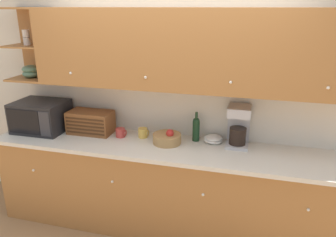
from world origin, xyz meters
The scene contains 13 objects.
ground_plane centered at (0.00, 0.00, 0.00)m, with size 24.00×24.00×0.00m, color #9E754C.
wall_back centered at (0.00, 0.03, 1.30)m, with size 5.85×0.06×2.60m.
counter_unit centered at (0.00, -0.32, 0.47)m, with size 3.47×0.66×0.93m.
backsplash_panel centered at (0.00, -0.01, 1.20)m, with size 3.45×0.01×0.54m.
upper_cabinets centered at (0.17, -0.18, 1.83)m, with size 3.45×0.39×0.73m.
microwave centered at (-1.40, -0.27, 1.09)m, with size 0.53×0.43×0.32m.
bread_box centered at (-0.85, -0.20, 1.05)m, with size 0.46×0.26×0.24m.
mug centered at (-0.50, -0.23, 0.97)m, with size 0.11×0.10×0.09m.
mug_blue_second centered at (-0.28, -0.18, 0.98)m, with size 0.11×0.09×0.10m.
fruit_basket centered at (0.00, -0.26, 0.98)m, with size 0.28×0.28×0.15m.
wine_bottle centered at (0.26, -0.12, 1.06)m, with size 0.07×0.07×0.30m.
bowl_stack_on_counter centered at (0.44, -0.12, 0.96)m, with size 0.19×0.19×0.07m.
coffee_maker centered at (0.67, -0.13, 1.13)m, with size 0.21×0.25×0.40m.
Camera 1 is at (0.79, -3.13, 2.21)m, focal length 35.00 mm.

